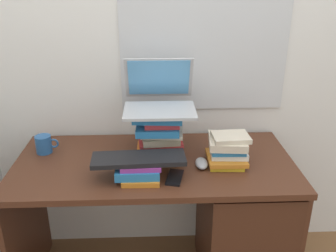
{
  "coord_description": "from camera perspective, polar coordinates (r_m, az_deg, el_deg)",
  "views": [
    {
      "loc": [
        -0.0,
        -1.62,
        1.63
      ],
      "look_at": [
        0.07,
        0.02,
        0.93
      ],
      "focal_mm": 39.46,
      "sensor_mm": 36.0,
      "label": 1
    }
  ],
  "objects": [
    {
      "name": "book_stack_keyboard_riser",
      "position": [
        1.69,
        -4.42,
        -6.64
      ],
      "size": [
        0.21,
        0.19,
        0.08
      ],
      "color": "orange",
      "rests_on": "desk"
    },
    {
      "name": "book_stack_tall",
      "position": [
        1.84,
        -1.31,
        -1.17
      ],
      "size": [
        0.25,
        0.21,
        0.24
      ],
      "color": "#338C4C",
      "rests_on": "desk"
    },
    {
      "name": "keyboard",
      "position": [
        1.67,
        -4.5,
        -5.07
      ],
      "size": [
        0.43,
        0.16,
        0.02
      ],
      "primitive_type": "cube",
      "rotation": [
        0.0,
        0.0,
        0.05
      ],
      "color": "black",
      "rests_on": "book_stack_keyboard_riser"
    },
    {
      "name": "wall_back",
      "position": [
        2.02,
        -2.32,
        13.55
      ],
      "size": [
        6.0,
        0.06,
        2.6
      ],
      "color": "white",
      "rests_on": "ground"
    },
    {
      "name": "laptop",
      "position": [
        1.83,
        -1.31,
        4.58
      ],
      "size": [
        0.35,
        0.33,
        0.24
      ],
      "color": "#B7BABF",
      "rests_on": "book_stack_tall"
    },
    {
      "name": "computer_mouse",
      "position": [
        1.79,
        5.23,
        -5.76
      ],
      "size": [
        0.06,
        0.1,
        0.04
      ],
      "primitive_type": "ellipsoid",
      "color": "#A5A8AD",
      "rests_on": "desk"
    },
    {
      "name": "mug",
      "position": [
        2.01,
        -18.57,
        -2.69
      ],
      "size": [
        0.12,
        0.08,
        0.09
      ],
      "color": "#265999",
      "rests_on": "desk"
    },
    {
      "name": "book_stack_side",
      "position": [
        1.82,
        9.21,
        -3.54
      ],
      "size": [
        0.2,
        0.21,
        0.15
      ],
      "color": "yellow",
      "rests_on": "desk"
    },
    {
      "name": "cell_phone",
      "position": [
        1.7,
        1.08,
        -7.94
      ],
      "size": [
        0.09,
        0.15,
        0.01
      ],
      "primitive_type": "cube",
      "rotation": [
        0.0,
        0.0,
        -0.22
      ],
      "color": "black",
      "rests_on": "desk"
    },
    {
      "name": "desk",
      "position": [
        2.04,
        8.27,
        -14.01
      ],
      "size": [
        1.38,
        0.65,
        0.75
      ],
      "color": "#4C2819",
      "rests_on": "ground"
    }
  ]
}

